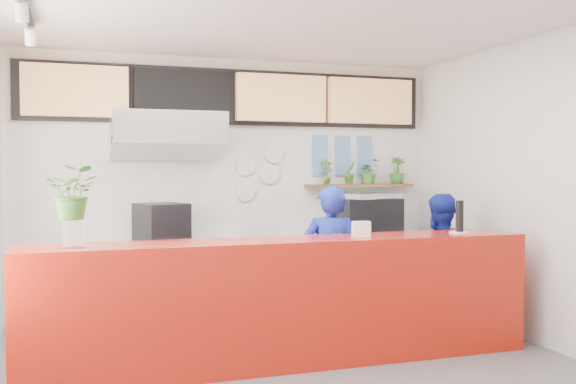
{
  "coord_description": "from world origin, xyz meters",
  "views": [
    {
      "loc": [
        -1.74,
        -4.9,
        1.72
      ],
      "look_at": [
        0.1,
        0.7,
        1.5
      ],
      "focal_mm": 40.0,
      "sensor_mm": 36.0,
      "label": 1
    }
  ],
  "objects": [
    {
      "name": "floor",
      "position": [
        0.0,
        0.0,
        0.0
      ],
      "size": [
        5.0,
        5.0,
        0.0
      ],
      "primitive_type": "plane",
      "color": "slate",
      "rests_on": "ground"
    },
    {
      "name": "ceiling",
      "position": [
        0.0,
        0.0,
        3.0
      ],
      "size": [
        5.0,
        5.0,
        0.0
      ],
      "primitive_type": "plane",
      "rotation": [
        3.14,
        0.0,
        0.0
      ],
      "color": "silver"
    },
    {
      "name": "wall_back",
      "position": [
        0.0,
        2.5,
        1.5
      ],
      "size": [
        5.0,
        0.0,
        5.0
      ],
      "primitive_type": "plane",
      "rotation": [
        1.57,
        0.0,
        0.0
      ],
      "color": "white",
      "rests_on": "ground"
    },
    {
      "name": "wall_right",
      "position": [
        2.5,
        0.0,
        1.5
      ],
      "size": [
        0.0,
        5.0,
        5.0
      ],
      "primitive_type": "plane",
      "rotation": [
        1.57,
        0.0,
        -1.57
      ],
      "color": "white",
      "rests_on": "ground"
    },
    {
      "name": "service_counter",
      "position": [
        0.0,
        0.4,
        0.55
      ],
      "size": [
        4.5,
        0.6,
        1.1
      ],
      "primitive_type": "cube",
      "color": "#B41B0C",
      "rests_on": "ground"
    },
    {
      "name": "cream_band",
      "position": [
        0.0,
        2.49,
        2.6
      ],
      "size": [
        5.0,
        0.02,
        0.8
      ],
      "primitive_type": "cube",
      "color": "beige",
      "rests_on": "wall_back"
    },
    {
      "name": "prep_bench",
      "position": [
        -0.8,
        2.2,
        0.45
      ],
      "size": [
        1.8,
        0.6,
        0.9
      ],
      "primitive_type": "cube",
      "color": "#B2B5BA",
      "rests_on": "ground"
    },
    {
      "name": "panini_oven",
      "position": [
        -0.87,
        2.2,
        1.12
      ],
      "size": [
        0.62,
        0.62,
        0.43
      ],
      "primitive_type": "cube",
      "rotation": [
        0.0,
        0.0,
        0.35
      ],
      "color": "black",
      "rests_on": "prep_bench"
    },
    {
      "name": "extraction_hood",
      "position": [
        -0.8,
        2.15,
        2.15
      ],
      "size": [
        1.2,
        0.7,
        0.35
      ],
      "primitive_type": "cube",
      "color": "#B2B5BA",
      "rests_on": "ceiling"
    },
    {
      "name": "hood_lip",
      "position": [
        -0.8,
        2.15,
        1.95
      ],
      "size": [
        1.2,
        0.69,
        0.31
      ],
      "primitive_type": "cube",
      "rotation": [
        -0.35,
        0.0,
        0.0
      ],
      "color": "#B2B5BA",
      "rests_on": "ceiling"
    },
    {
      "name": "right_bench",
      "position": [
        1.5,
        2.2,
        0.45
      ],
      "size": [
        1.8,
        0.6,
        0.9
      ],
      "primitive_type": "cube",
      "color": "#B2B5BA",
      "rests_on": "ground"
    },
    {
      "name": "espresso_machine",
      "position": [
        1.63,
        2.2,
        1.13
      ],
      "size": [
        0.72,
        0.52,
        0.45
      ],
      "primitive_type": "cube",
      "rotation": [
        0.0,
        0.0,
        -0.02
      ],
      "color": "black",
      "rests_on": "right_bench"
    },
    {
      "name": "espresso_tray",
      "position": [
        1.63,
        2.2,
        1.38
      ],
      "size": [
        0.77,
        0.62,
        0.06
      ],
      "primitive_type": "cube",
      "rotation": [
        0.0,
        0.0,
        0.26
      ],
      "color": "silver",
      "rests_on": "espresso_machine"
    },
    {
      "name": "herb_shelf",
      "position": [
        1.6,
        2.4,
        1.5
      ],
      "size": [
        1.4,
        0.18,
        0.04
      ],
      "primitive_type": "cube",
      "color": "brown",
      "rests_on": "wall_back"
    },
    {
      "name": "menu_board_far_left",
      "position": [
        -1.75,
        2.38,
        2.55
      ],
      "size": [
        1.1,
        0.1,
        0.55
      ],
      "primitive_type": "cube",
      "color": "tan",
      "rests_on": "wall_back"
    },
    {
      "name": "menu_board_mid_left",
      "position": [
        -0.59,
        2.38,
        2.55
      ],
      "size": [
        1.1,
        0.1,
        0.55
      ],
      "primitive_type": "cube",
      "color": "black",
      "rests_on": "wall_back"
    },
    {
      "name": "menu_board_mid_right",
      "position": [
        0.57,
        2.38,
        2.55
      ],
      "size": [
        1.1,
        0.1,
        0.55
      ],
      "primitive_type": "cube",
      "color": "tan",
      "rests_on": "wall_back"
    },
    {
      "name": "menu_board_far_right",
      "position": [
        1.73,
        2.38,
        2.55
      ],
      "size": [
        1.1,
        0.1,
        0.55
      ],
      "primitive_type": "cube",
      "color": "tan",
      "rests_on": "wall_back"
    },
    {
      "name": "soffit",
      "position": [
        0.0,
        2.46,
        2.55
      ],
      "size": [
        4.8,
        0.04,
        0.65
      ],
      "primitive_type": "cube",
      "color": "black",
      "rests_on": "wall_back"
    },
    {
      "name": "dec_plate_a",
      "position": [
        0.15,
        2.47,
        1.75
      ],
      "size": [
        0.24,
        0.03,
        0.24
      ],
      "primitive_type": "cylinder",
      "rotation": [
        1.57,
        0.0,
        0.0
      ],
      "color": "silver",
      "rests_on": "wall_back"
    },
    {
      "name": "dec_plate_b",
      "position": [
        0.45,
        2.47,
        1.65
      ],
      "size": [
        0.24,
        0.03,
        0.24
      ],
      "primitive_type": "cylinder",
      "rotation": [
        1.57,
        0.0,
        0.0
      ],
      "color": "silver",
      "rests_on": "wall_back"
    },
    {
      "name": "dec_plate_c",
      "position": [
        0.15,
        2.47,
        1.45
      ],
      "size": [
        0.24,
        0.03,
        0.24
      ],
      "primitive_type": "cylinder",
      "rotation": [
        1.57,
        0.0,
        0.0
      ],
      "color": "silver",
      "rests_on": "wall_back"
    },
    {
      "name": "dec_plate_d",
      "position": [
        0.5,
        2.47,
        1.9
      ],
      "size": [
        0.24,
        0.03,
        0.24
      ],
      "primitive_type": "cylinder",
      "rotation": [
        1.57,
        0.0,
        0.0
      ],
      "color": "silver",
      "rests_on": "wall_back"
    },
    {
      "name": "photo_frame_a",
      "position": [
        1.1,
        2.48,
        2.0
      ],
      "size": [
        0.2,
        0.02,
        0.25
      ],
      "primitive_type": "cube",
      "color": "#598CBF",
      "rests_on": "wall_back"
    },
    {
      "name": "photo_frame_b",
      "position": [
        1.4,
        2.48,
        2.0
      ],
      "size": [
        0.2,
        0.02,
        0.25
      ],
      "primitive_type": "cube",
      "color": "#598CBF",
      "rests_on": "wall_back"
    },
    {
      "name": "photo_frame_c",
      "position": [
        1.7,
        2.48,
        2.0
      ],
      "size": [
        0.2,
        0.02,
        0.25
      ],
      "primitive_type": "cube",
      "color": "#598CBF",
      "rests_on": "wall_back"
    },
    {
      "name": "photo_frame_d",
      "position": [
        1.1,
        2.48,
        1.75
      ],
      "size": [
        0.2,
        0.02,
        0.25
      ],
      "primitive_type": "cube",
      "color": "#598CBF",
      "rests_on": "wall_back"
    },
    {
      "name": "photo_frame_e",
      "position": [
        1.4,
        2.48,
        1.75
      ],
      "size": [
        0.2,
        0.02,
        0.25
      ],
      "primitive_type": "cube",
      "color": "#598CBF",
      "rests_on": "wall_back"
    },
    {
      "name": "photo_frame_f",
      "position": [
        1.7,
        2.48,
        1.75
      ],
      "size": [
        0.2,
        0.02,
        0.25
      ],
      "primitive_type": "cube",
      "color": "#598CBF",
      "rests_on": "wall_back"
    },
    {
      "name": "staff_center",
      "position": [
        0.61,
        0.93,
        0.77
      ],
      "size": [
        0.64,
        0.51,
        1.55
      ],
      "primitive_type": "imported",
      "rotation": [
        0.0,
        0.0,
        2.87
      ],
      "color": "#152696",
      "rests_on": "ground"
    },
    {
      "name": "staff_right",
      "position": [
        1.86,
        0.99,
        0.72
      ],
      "size": [
        0.78,
        0.64,
        1.45
      ],
      "primitive_type": "imported",
      "rotation": [
        0.0,
        0.0,
        3.29
      ],
      "color": "#152696",
      "rests_on": "ground"
    },
    {
      "name": "herb_a",
      "position": [
        1.15,
        2.4,
        1.68
      ],
      "size": [
        0.17,
        0.13,
        0.32
      ],
      "primitive_type": "imported",
      "rotation": [
        0.0,
        0.0,
        -0.08
      ],
      "color": "#346D26",
      "rests_on": "herb_shelf"
    },
    {
      "name": "herb_b",
      "position": [
        1.47,
        2.4,
        1.66
      ],
      "size": [
        0.2,
        0.18,
        0.28
      ],
      "primitive_type": "imported",
      "rotation": [
        0.0,
        0.0,
        0.43
      ],
      "color": "#346D26",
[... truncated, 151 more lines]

